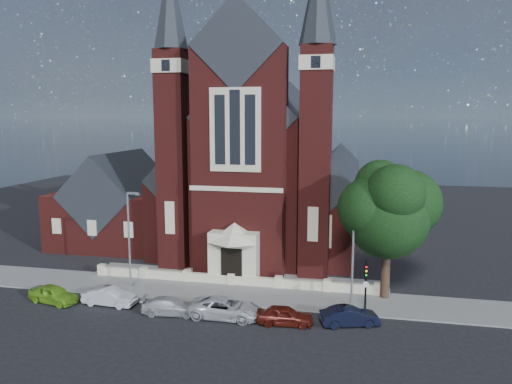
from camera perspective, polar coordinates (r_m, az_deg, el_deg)
ground at (r=50.78m, az=-0.29°, el=-7.50°), size 120.00×120.00×0.00m
pavement_strip at (r=41.09m, az=-3.52°, el=-11.48°), size 60.00×5.00×0.12m
forecourt_paving at (r=44.74m, az=-2.11°, el=-9.76°), size 26.00×3.00×0.14m
forecourt_wall at (r=42.91m, az=-2.78°, el=-10.58°), size 24.00×0.40×0.90m
church at (r=56.86m, az=1.43°, el=2.65°), size 20.01×34.90×29.20m
parish_hall at (r=58.04m, az=-15.25°, el=-1.70°), size 12.00×12.20×10.24m
street_tree at (r=39.05m, az=15.00°, el=-2.23°), size 6.40×6.60×10.70m
street_lamp_left at (r=42.10m, az=-14.22°, el=-4.70°), size 1.16×0.22×8.09m
street_lamp_right at (r=37.84m, az=11.17°, el=-6.10°), size 1.16×0.22×8.09m
traffic_signal at (r=36.90m, az=12.46°, el=-9.79°), size 0.28×0.42×4.00m
car_lime_van at (r=41.82m, az=-22.15°, el=-10.75°), size 4.32×2.48×1.38m
car_silver_a at (r=39.97m, az=-16.40°, el=-11.39°), size 4.13×1.61×1.34m
car_silver_b at (r=37.29m, az=-9.71°, el=-12.73°), size 4.39×2.20×1.22m
car_white_suv at (r=36.20m, az=-3.48°, el=-13.11°), size 5.20×2.43×1.44m
car_dark_red at (r=35.13m, az=3.29°, el=-13.91°), size 3.97×1.82×1.32m
car_navy at (r=35.52m, az=10.65°, el=-13.79°), size 4.22×2.52×1.31m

